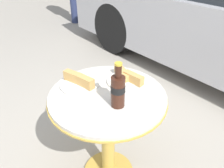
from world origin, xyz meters
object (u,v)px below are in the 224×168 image
at_px(bistro_table, 108,118).
at_px(cola_bottle_left, 118,90).
at_px(lunch_plate_near, 127,78).
at_px(lunch_plate_far, 79,82).

xyz_separation_m(bistro_table, cola_bottle_left, (0.11, -0.02, 0.27)).
xyz_separation_m(cola_bottle_left, lunch_plate_near, (-0.13, 0.19, -0.07)).
bearing_deg(lunch_plate_far, lunch_plate_near, 58.75).
bearing_deg(bistro_table, lunch_plate_far, -157.62).
distance_m(bistro_table, lunch_plate_near, 0.26).
bearing_deg(lunch_plate_far, cola_bottle_left, 9.65).
bearing_deg(lunch_plate_far, bistro_table, 22.38).
relative_size(cola_bottle_left, lunch_plate_near, 1.00).
bearing_deg(cola_bottle_left, lunch_plate_near, 125.27).
xyz_separation_m(bistro_table, lunch_plate_near, (-0.03, 0.17, 0.19)).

